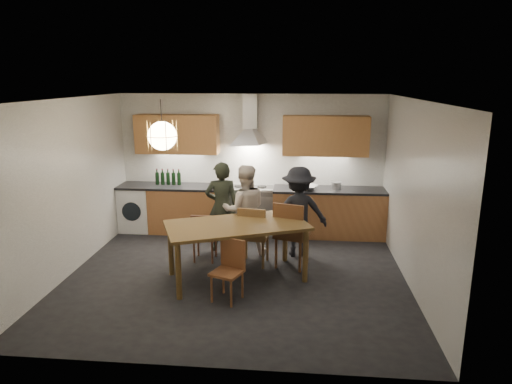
# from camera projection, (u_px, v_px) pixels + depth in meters

# --- Properties ---
(ground) EXTENTS (5.00, 5.00, 0.00)m
(ground) POSITION_uv_depth(u_px,v_px,m) (236.00, 275.00, 6.85)
(ground) COLOR black
(ground) RESTS_ON ground
(room_shell) EXTENTS (5.02, 4.52, 2.61)m
(room_shell) POSITION_uv_depth(u_px,v_px,m) (235.00, 164.00, 6.43)
(room_shell) COLOR white
(room_shell) RESTS_ON ground
(counter_run) EXTENTS (5.00, 0.62, 0.90)m
(counter_run) POSITION_uv_depth(u_px,v_px,m) (251.00, 210.00, 8.62)
(counter_run) COLOR #BD7C48
(counter_run) RESTS_ON ground
(range_stove) EXTENTS (0.90, 0.60, 0.92)m
(range_stove) POSITION_uv_depth(u_px,v_px,m) (250.00, 211.00, 8.62)
(range_stove) COLOR silver
(range_stove) RESTS_ON ground
(wall_fixtures) EXTENTS (4.30, 0.54, 1.10)m
(wall_fixtures) POSITION_uv_depth(u_px,v_px,m) (250.00, 134.00, 8.39)
(wall_fixtures) COLOR tan
(wall_fixtures) RESTS_ON ground
(pendant_lamp) EXTENTS (0.43, 0.43, 0.70)m
(pendant_lamp) POSITION_uv_depth(u_px,v_px,m) (162.00, 136.00, 6.33)
(pendant_lamp) COLOR black
(pendant_lamp) RESTS_ON ground
(dining_table) EXTENTS (2.23, 1.68, 0.84)m
(dining_table) POSITION_uv_depth(u_px,v_px,m) (237.00, 230.00, 6.58)
(dining_table) COLOR brown
(dining_table) RESTS_ON ground
(chair_back_left) EXTENTS (0.37, 0.37, 0.80)m
(chair_back_left) POSITION_uv_depth(u_px,v_px,m) (204.00, 234.00, 7.26)
(chair_back_left) COLOR brown
(chair_back_left) RESTS_ON ground
(chair_back_mid) EXTENTS (0.49, 0.49, 0.96)m
(chair_back_mid) POSITION_uv_depth(u_px,v_px,m) (253.00, 233.00, 7.07)
(chair_back_mid) COLOR brown
(chair_back_mid) RESTS_ON ground
(chair_back_right) EXTENTS (0.60, 0.60, 1.06)m
(chair_back_right) POSITION_uv_depth(u_px,v_px,m) (290.00, 231.00, 6.98)
(chair_back_right) COLOR brown
(chair_back_right) RESTS_ON ground
(chair_front) EXTENTS (0.48, 0.48, 0.81)m
(chair_front) POSITION_uv_depth(u_px,v_px,m) (230.00, 266.00, 6.04)
(chair_front) COLOR brown
(chair_front) RESTS_ON ground
(person_left) EXTENTS (0.62, 0.46, 1.54)m
(person_left) POSITION_uv_depth(u_px,v_px,m) (222.00, 207.00, 7.69)
(person_left) COLOR black
(person_left) RESTS_ON ground
(person_mid) EXTENTS (0.83, 0.71, 1.52)m
(person_mid) POSITION_uv_depth(u_px,v_px,m) (245.00, 210.00, 7.54)
(person_mid) COLOR beige
(person_mid) RESTS_ON ground
(person_right) EXTENTS (1.04, 0.69, 1.50)m
(person_right) POSITION_uv_depth(u_px,v_px,m) (298.00, 212.00, 7.48)
(person_right) COLOR black
(person_right) RESTS_ON ground
(mixing_bowl) EXTENTS (0.43, 0.43, 0.08)m
(mixing_bowl) POSITION_uv_depth(u_px,v_px,m) (308.00, 187.00, 8.31)
(mixing_bowl) COLOR silver
(mixing_bowl) RESTS_ON counter_run
(stock_pot) EXTENTS (0.20, 0.20, 0.13)m
(stock_pot) POSITION_uv_depth(u_px,v_px,m) (336.00, 186.00, 8.34)
(stock_pot) COLOR silver
(stock_pot) RESTS_ON counter_run
(wine_bottles) EXTENTS (0.50, 0.07, 0.30)m
(wine_bottles) POSITION_uv_depth(u_px,v_px,m) (168.00, 177.00, 8.68)
(wine_bottles) COLOR black
(wine_bottles) RESTS_ON counter_run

